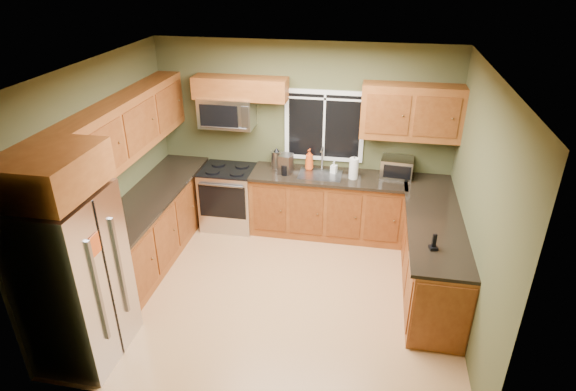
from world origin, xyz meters
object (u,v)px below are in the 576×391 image
(kettle, at_px, (277,158))
(refrigerator, at_px, (75,279))
(microwave, at_px, (227,112))
(soap_bottle_b, at_px, (334,167))
(soap_bottle_a, at_px, (309,159))
(toaster_oven, at_px, (397,167))
(paper_towel_roll, at_px, (354,168))
(range, at_px, (229,197))
(cordless_phone, at_px, (434,245))
(coffee_maker, at_px, (286,165))

(kettle, bearing_deg, refrigerator, -115.10)
(microwave, bearing_deg, soap_bottle_b, -1.46)
(soap_bottle_a, bearing_deg, toaster_oven, -1.13)
(kettle, relative_size, soap_bottle_b, 1.64)
(refrigerator, distance_m, microwave, 3.10)
(soap_bottle_a, bearing_deg, soap_bottle_b, -11.02)
(kettle, xyz_separation_m, paper_towel_roll, (1.12, -0.21, 0.01))
(microwave, bearing_deg, toaster_oven, 0.16)
(refrigerator, relative_size, toaster_oven, 3.95)
(refrigerator, distance_m, paper_towel_roll, 3.72)
(soap_bottle_a, bearing_deg, range, -171.87)
(kettle, height_order, cordless_phone, kettle)
(coffee_maker, xyz_separation_m, paper_towel_roll, (0.95, -0.00, 0.02))
(range, relative_size, toaster_oven, 2.06)
(refrigerator, relative_size, paper_towel_roll, 5.55)
(coffee_maker, height_order, kettle, kettle)
(toaster_oven, bearing_deg, soap_bottle_b, -176.95)
(range, height_order, paper_towel_roll, paper_towel_roll)
(soap_bottle_a, xyz_separation_m, cordless_phone, (1.58, -1.83, -0.10))
(range, bearing_deg, cordless_phone, -31.18)
(refrigerator, height_order, kettle, refrigerator)
(toaster_oven, relative_size, kettle, 1.58)
(range, height_order, soap_bottle_a, soap_bottle_a)
(soap_bottle_a, bearing_deg, microwave, -178.48)
(microwave, bearing_deg, soap_bottle_a, 1.52)
(microwave, relative_size, paper_towel_roll, 2.35)
(refrigerator, relative_size, kettle, 6.23)
(kettle, xyz_separation_m, soap_bottle_b, (0.84, -0.08, -0.04))
(coffee_maker, distance_m, cordless_phone, 2.50)
(paper_towel_roll, xyz_separation_m, soap_bottle_b, (-0.28, 0.12, -0.06))
(kettle, bearing_deg, toaster_oven, -1.26)
(soap_bottle_a, bearing_deg, refrigerator, -122.33)
(refrigerator, bearing_deg, coffee_maker, 60.55)
(refrigerator, distance_m, toaster_oven, 4.24)
(microwave, xyz_separation_m, soap_bottle_b, (1.53, -0.04, -0.70))
(toaster_oven, height_order, cordless_phone, toaster_oven)
(microwave, distance_m, soap_bottle_b, 1.68)
(refrigerator, relative_size, range, 1.92)
(coffee_maker, relative_size, soap_bottle_a, 0.89)
(paper_towel_roll, bearing_deg, soap_bottle_a, 163.23)
(toaster_oven, height_order, soap_bottle_a, soap_bottle_a)
(cordless_phone, bearing_deg, soap_bottle_b, 124.68)
(coffee_maker, xyz_separation_m, kettle, (-0.17, 0.20, 0.01))
(kettle, relative_size, paper_towel_roll, 0.89)
(soap_bottle_a, bearing_deg, kettle, 178.41)
(soap_bottle_a, height_order, soap_bottle_b, soap_bottle_a)
(kettle, distance_m, paper_towel_roll, 1.14)
(refrigerator, height_order, coffee_maker, refrigerator)
(refrigerator, distance_m, soap_bottle_a, 3.48)
(microwave, bearing_deg, range, -89.98)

